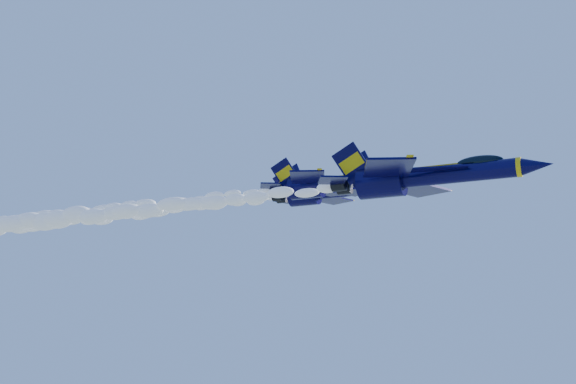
% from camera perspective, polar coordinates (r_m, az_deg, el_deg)
% --- Properties ---
extents(jet_lead, '(17.87, 14.66, 6.64)m').
position_cam_1_polar(jet_lead, '(60.17, 10.64, 1.24)').
color(jet_lead, black).
extents(smoke_trail_jet_lead, '(41.48, 2.13, 1.92)m').
position_cam_1_polar(smoke_trail_jet_lead, '(72.14, -11.73, -1.37)').
color(smoke_trail_jet_lead, white).
extents(jet_second, '(16.65, 13.66, 6.19)m').
position_cam_1_polar(jet_second, '(75.95, 3.79, 0.73)').
color(jet_second, black).
extents(smoke_trail_jet_second, '(41.48, 1.99, 1.79)m').
position_cam_1_polar(smoke_trail_jet_second, '(89.41, -13.11, -1.29)').
color(smoke_trail_jet_second, white).
extents(jet_third, '(16.04, 13.16, 5.96)m').
position_cam_1_polar(jet_third, '(82.47, 3.36, 0.02)').
color(jet_third, black).
extents(smoke_trail_jet_third, '(41.48, 1.92, 1.72)m').
position_cam_1_polar(smoke_trail_jet_third, '(95.72, -12.21, -1.74)').
color(smoke_trail_jet_third, white).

